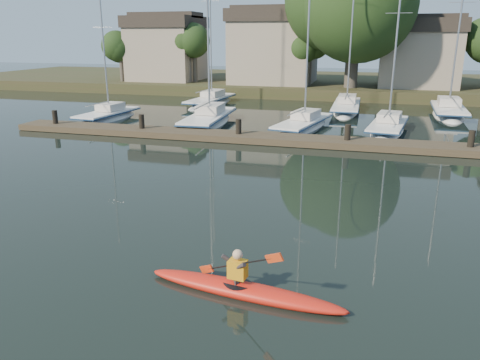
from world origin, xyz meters
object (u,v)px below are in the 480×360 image
(sailboat_0, at_px, (108,122))
(sailboat_7, at_px, (448,118))
(dock, at_px, (291,140))
(sailboat_6, at_px, (346,113))
(sailboat_2, at_px, (303,131))
(kayak, at_px, (243,287))
(sailboat_5, at_px, (211,106))
(sailboat_1, at_px, (209,127))
(sailboat_3, at_px, (387,134))

(sailboat_0, bearing_deg, sailboat_7, 23.77)
(sailboat_0, bearing_deg, dock, -12.86)
(sailboat_6, bearing_deg, sailboat_2, -105.38)
(dock, xyz_separation_m, sailboat_7, (9.63, 12.61, -0.41))
(kayak, distance_m, sailboat_2, 20.52)
(dock, distance_m, sailboat_0, 14.47)
(sailboat_0, xyz_separation_m, sailboat_5, (4.49, 9.28, -0.00))
(sailboat_0, xyz_separation_m, sailboat_1, (7.49, 0.22, -0.02))
(kayak, xyz_separation_m, sailboat_5, (-10.99, 29.39, -0.37))
(sailboat_1, bearing_deg, sailboat_5, 104.63)
(kayak, distance_m, sailboat_1, 21.85)
(dock, xyz_separation_m, sailboat_2, (-0.00, 4.56, -0.37))
(sailboat_2, height_order, sailboat_5, sailboat_5)
(sailboat_0, xyz_separation_m, sailboat_7, (23.47, 8.40, -0.03))
(kayak, distance_m, sailboat_0, 25.37)
(kayak, height_order, sailboat_1, sailboat_1)
(sailboat_6, bearing_deg, sailboat_5, 176.52)
(kayak, distance_m, dock, 15.97)
(sailboat_7, bearing_deg, dock, -124.93)
(kayak, bearing_deg, sailboat_3, 87.06)
(sailboat_2, distance_m, sailboat_7, 12.56)
(sailboat_2, relative_size, sailboat_7, 0.99)
(sailboat_7, bearing_deg, sailboat_2, -137.68)
(dock, height_order, sailboat_0, sailboat_0)
(sailboat_0, distance_m, sailboat_7, 24.93)
(sailboat_3, bearing_deg, kayak, -91.89)
(sailboat_5, bearing_deg, dock, -51.41)
(kayak, relative_size, sailboat_6, 0.31)
(sailboat_1, bearing_deg, sailboat_6, 41.29)
(sailboat_6, bearing_deg, sailboat_7, -3.53)
(sailboat_0, height_order, sailboat_1, sailboat_1)
(dock, relative_size, sailboat_2, 2.49)
(dock, bearing_deg, sailboat_1, 145.05)
(sailboat_0, height_order, sailboat_2, sailboat_2)
(sailboat_0, bearing_deg, sailboat_3, 6.27)
(sailboat_1, distance_m, sailboat_5, 9.54)
(sailboat_0, distance_m, sailboat_5, 10.31)
(sailboat_6, bearing_deg, kayak, -91.91)
(sailboat_6, xyz_separation_m, sailboat_7, (7.46, -0.35, -0.03))
(sailboat_3, distance_m, sailboat_5, 16.86)
(sailboat_5, xyz_separation_m, sailboat_6, (11.53, -0.53, 0.00))
(sailboat_0, relative_size, sailboat_2, 0.80)
(sailboat_3, bearing_deg, dock, -128.57)
(sailboat_6, bearing_deg, dock, -100.37)
(sailboat_7, bearing_deg, sailboat_0, -157.87)
(dock, distance_m, sailboat_5, 16.43)
(sailboat_1, bearing_deg, sailboat_2, -2.59)
(sailboat_1, bearing_deg, kayak, -72.25)
(sailboat_1, distance_m, sailboat_3, 11.53)
(dock, distance_m, sailboat_3, 7.16)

